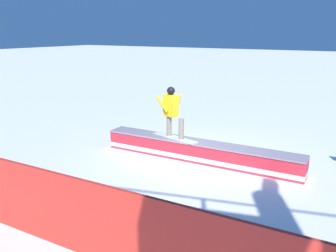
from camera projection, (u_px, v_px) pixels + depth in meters
name	position (u px, v px, depth m)	size (l,w,h in m)	color
ground_plane	(198.00, 160.00, 9.77)	(120.00, 120.00, 0.00)	white
grind_box	(199.00, 152.00, 9.70)	(5.60, 0.76, 0.54)	red
snowboarder	(172.00, 111.00, 9.86)	(1.52, 0.66, 1.41)	silver
safety_fence	(67.00, 213.00, 5.66)	(10.19, 0.06, 1.28)	red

